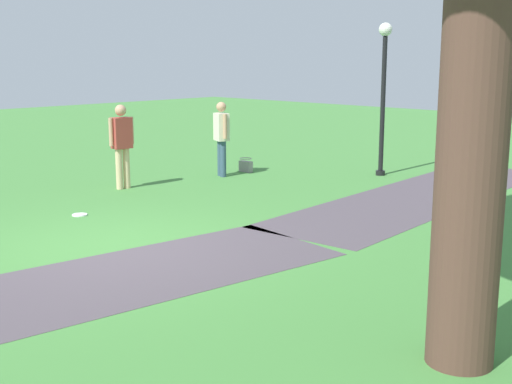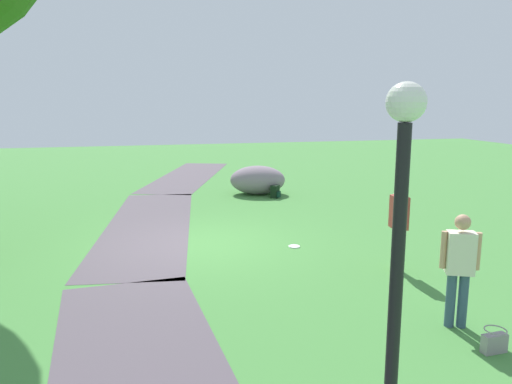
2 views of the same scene
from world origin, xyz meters
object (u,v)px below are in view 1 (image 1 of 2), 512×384
man_near_boulder (122,141)px  frisbee_on_grass (80,215)px  woman_with_handbag (222,134)px  handbag_on_grass (246,166)px  lamp_post (384,82)px

man_near_boulder → frisbee_on_grass: bearing=36.8°
woman_with_handbag → handbag_on_grass: bearing=-178.5°
lamp_post → man_near_boulder: size_ratio=1.98×
handbag_on_grass → frisbee_on_grass: (4.85, 1.01, -0.13)m
man_near_boulder → frisbee_on_grass: 2.46m
woman_with_handbag → frisbee_on_grass: woman_with_handbag is taller
woman_with_handbag → handbag_on_grass: (-0.75, -0.02, -0.77)m
woman_with_handbag → man_near_boulder: 2.31m
lamp_post → handbag_on_grass: (1.72, -2.40, -1.86)m
woman_with_handbag → man_near_boulder: size_ratio=0.98×
frisbee_on_grass → woman_with_handbag: bearing=-166.5°
handbag_on_grass → frisbee_on_grass: handbag_on_grass is taller
handbag_on_grass → lamp_post: bearing=125.6°
lamp_post → handbag_on_grass: 3.49m
woman_with_handbag → handbag_on_grass: woman_with_handbag is taller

